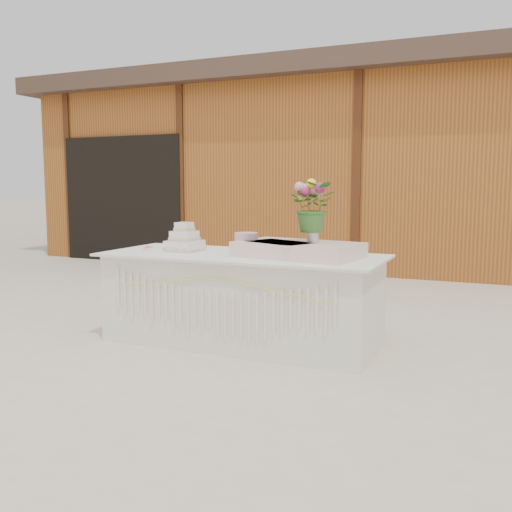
{
  "coord_description": "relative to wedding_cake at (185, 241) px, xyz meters",
  "views": [
    {
      "loc": [
        2.04,
        -4.35,
        1.35
      ],
      "look_at": [
        0.0,
        0.3,
        0.72
      ],
      "focal_mm": 40.0,
      "sensor_mm": 36.0,
      "label": 1
    }
  ],
  "objects": [
    {
      "name": "barn",
      "position": [
        0.56,
        5.98,
        0.82
      ],
      "size": [
        12.6,
        4.6,
        3.3
      ],
      "color": "#94561F",
      "rests_on": "ground"
    },
    {
      "name": "bouquet",
      "position": [
        1.2,
        0.0,
        0.37
      ],
      "size": [
        0.41,
        0.37,
        0.41
      ],
      "primitive_type": "imported",
      "rotation": [
        0.0,
        0.0,
        0.15
      ],
      "color": "#346327",
      "rests_on": "flower_vase"
    },
    {
      "name": "satin_runner",
      "position": [
        1.07,
        -0.01,
        -0.03
      ],
      "size": [
        1.06,
        0.72,
        0.12
      ],
      "primitive_type": "cube",
      "rotation": [
        0.0,
        0.0,
        -0.17
      ],
      "color": "#FFD8CD",
      "rests_on": "cake_table"
    },
    {
      "name": "wedding_cake",
      "position": [
        0.0,
        0.0,
        0.0
      ],
      "size": [
        0.3,
        0.3,
        0.26
      ],
      "rotation": [
        0.0,
        0.0,
        -0.04
      ],
      "color": "white",
      "rests_on": "cake_table"
    },
    {
      "name": "cake_table",
      "position": [
        0.57,
        -0.02,
        -0.47
      ],
      "size": [
        2.4,
        1.0,
        0.77
      ],
      "color": "silver",
      "rests_on": "ground"
    },
    {
      "name": "ground",
      "position": [
        0.57,
        -0.01,
        -0.86
      ],
      "size": [
        80.0,
        80.0,
        0.0
      ],
      "primitive_type": "plane",
      "color": "beige",
      "rests_on": "ground"
    },
    {
      "name": "pink_cake_stand",
      "position": [
        0.6,
        0.02,
        0.01
      ],
      "size": [
        0.25,
        0.25,
        0.18
      ],
      "color": "silver",
      "rests_on": "cake_table"
    },
    {
      "name": "flower_vase",
      "position": [
        1.2,
        0.0,
        0.1
      ],
      "size": [
        0.1,
        0.1,
        0.13
      ],
      "primitive_type": "cylinder",
      "color": "silver",
      "rests_on": "satin_runner"
    },
    {
      "name": "loose_flowers",
      "position": [
        -0.4,
        0.04,
        -0.08
      ],
      "size": [
        0.15,
        0.36,
        0.02
      ],
      "primitive_type": null,
      "rotation": [
        0.0,
        0.0,
        -0.02
      ],
      "color": "pink",
      "rests_on": "cake_table"
    }
  ]
}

